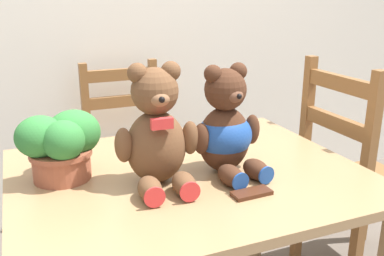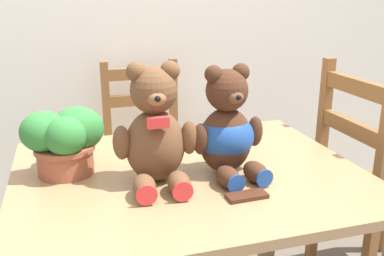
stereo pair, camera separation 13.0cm
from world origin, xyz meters
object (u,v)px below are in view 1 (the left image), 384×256
potted_plant (61,144)px  chocolate_bar (252,193)px  wooden_chair_behind (129,154)px  wooden_chair_side (357,180)px  teddy_bear_right (226,130)px  teddy_bear_left (157,134)px

potted_plant → chocolate_bar: 0.59m
wooden_chair_behind → potted_plant: (-0.39, -0.77, 0.37)m
wooden_chair_side → wooden_chair_behind: bearing=-131.8°
wooden_chair_side → teddy_bear_right: teddy_bear_right is taller
wooden_chair_behind → wooden_chair_side: (0.83, -0.74, 0.02)m
wooden_chair_side → teddy_bear_left: 1.05m
teddy_bear_right → potted_plant: bearing=-22.3°
teddy_bear_left → teddy_bear_right: teddy_bear_left is taller
teddy_bear_right → potted_plant: teddy_bear_right is taller
teddy_bear_left → teddy_bear_right: size_ratio=1.05×
teddy_bear_right → potted_plant: (-0.49, 0.14, -0.02)m
wooden_chair_side → teddy_bear_left: teddy_bear_left is taller
wooden_chair_behind → chocolate_bar: (0.08, -1.09, 0.26)m
teddy_bear_left → teddy_bear_right: 0.23m
potted_plant → wooden_chair_behind: bearing=62.8°
potted_plant → wooden_chair_side: bearing=1.2°
wooden_chair_side → teddy_bear_left: bearing=-80.3°
chocolate_bar → wooden_chair_behind: bearing=94.4°
teddy_bear_left → potted_plant: 0.30m
wooden_chair_behind → potted_plant: 0.94m
potted_plant → teddy_bear_left: bearing=-28.6°
wooden_chair_behind → wooden_chair_side: wooden_chair_side is taller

